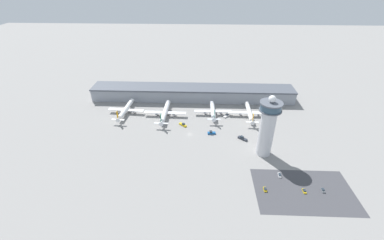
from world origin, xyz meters
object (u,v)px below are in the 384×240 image
(airplane_gate_alpha, at_px, (126,110))
(service_truck_water, at_px, (211,133))
(service_truck_baggage, at_px, (183,125))
(airplane_gate_bravo, at_px, (165,112))
(control_tower, at_px, (267,126))
(car_maroon_suv, at_px, (323,190))
(car_white_wagon, at_px, (280,175))
(airplane_gate_delta, at_px, (249,112))
(car_silver_sedan, at_px, (265,189))
(car_yellow_taxi, at_px, (304,191))
(service_truck_catering, at_px, (242,138))
(service_truck_fuel, at_px, (227,116))
(airplane_gate_charlie, at_px, (213,111))

(airplane_gate_alpha, bearing_deg, service_truck_water, -21.24)
(service_truck_baggage, bearing_deg, airplane_gate_bravo, 139.52)
(control_tower, distance_m, airplane_gate_bravo, 102.01)
(car_maroon_suv, relative_size, car_white_wagon, 0.86)
(control_tower, height_order, airplane_gate_alpha, control_tower)
(airplane_gate_delta, height_order, car_silver_sedan, airplane_gate_delta)
(service_truck_baggage, distance_m, car_yellow_taxi, 114.96)
(service_truck_catering, bearing_deg, car_white_wagon, -64.87)
(car_maroon_suv, xyz_separation_m, car_white_wagon, (-24.66, 13.20, -0.05))
(airplane_gate_delta, xyz_separation_m, car_yellow_taxi, (21.33, -96.83, -4.04))
(airplane_gate_alpha, distance_m, car_yellow_taxi, 173.49)
(car_maroon_suv, distance_m, car_silver_sedan, 37.66)
(service_truck_baggage, height_order, car_white_wagon, service_truck_baggage)
(car_white_wagon, bearing_deg, control_tower, 104.92)
(service_truck_water, bearing_deg, service_truck_baggage, 154.13)
(control_tower, xyz_separation_m, airplane_gate_delta, (-2.27, 57.10, -20.44))
(airplane_gate_delta, relative_size, car_maroon_suv, 10.05)
(control_tower, xyz_separation_m, service_truck_fuel, (-24.24, 56.40, -24.16))
(car_silver_sedan, bearing_deg, airplane_gate_bravo, 129.97)
(service_truck_catering, distance_m, service_truck_fuel, 39.65)
(car_silver_sedan, bearing_deg, airplane_gate_alpha, 140.41)
(airplane_gate_charlie, height_order, car_silver_sedan, airplane_gate_charlie)
(airplane_gate_delta, relative_size, service_truck_fuel, 5.40)
(car_maroon_suv, bearing_deg, airplane_gate_alpha, 148.13)
(car_white_wagon, distance_m, car_silver_sedan, 19.08)
(service_truck_water, bearing_deg, airplane_gate_delta, 40.19)
(airplane_gate_charlie, bearing_deg, service_truck_water, -93.73)
(airplane_gate_charlie, xyz_separation_m, service_truck_water, (-2.16, -33.15, -3.67))
(airplane_gate_charlie, bearing_deg, car_maroon_suv, -54.57)
(airplane_gate_alpha, relative_size, car_white_wagon, 8.90)
(airplane_gate_alpha, distance_m, airplane_gate_charlie, 86.47)
(service_truck_water, bearing_deg, car_yellow_taxi, -47.87)
(airplane_gate_bravo, height_order, airplane_gate_charlie, airplane_gate_bravo)
(airplane_gate_alpha, distance_m, service_truck_catering, 117.52)
(car_white_wagon, bearing_deg, car_maroon_suv, -28.16)
(service_truck_catering, bearing_deg, car_maroon_suv, -51.53)
(car_maroon_suv, bearing_deg, car_silver_sedan, -178.82)
(airplane_gate_delta, bearing_deg, car_yellow_taxi, -77.58)
(airplane_gate_alpha, distance_m, service_truck_baggage, 61.92)
(service_truck_water, bearing_deg, airplane_gate_alpha, 158.76)
(service_truck_catering, bearing_deg, car_silver_sedan, -82.63)
(airplane_gate_alpha, height_order, car_white_wagon, airplane_gate_alpha)
(service_truck_baggage, relative_size, car_maroon_suv, 1.83)
(car_white_wagon, bearing_deg, airplane_gate_charlie, 117.90)
(service_truck_water, distance_m, car_yellow_taxi, 87.78)
(airplane_gate_bravo, height_order, car_maroon_suv, airplane_gate_bravo)
(service_truck_baggage, xyz_separation_m, car_white_wagon, (72.47, -63.30, -0.38))
(service_truck_fuel, xyz_separation_m, service_truck_water, (-15.58, -31.02, 0.21))
(service_truck_water, distance_m, car_maroon_suv, 95.74)
(car_white_wagon, bearing_deg, service_truck_baggage, 138.86)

